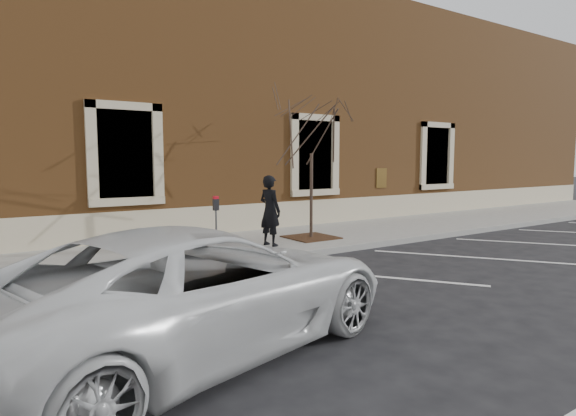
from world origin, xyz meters
TOP-DOWN VIEW (x-y plane):
  - ground at (0.00, 0.00)m, footprint 120.00×120.00m
  - sidewalk_near at (0.00, 1.75)m, footprint 40.00×3.50m
  - curb_near at (0.00, -0.05)m, footprint 40.00×0.12m
  - parking_stripes at (0.00, -2.20)m, footprint 28.00×4.40m
  - building_civic at (0.00, 7.74)m, footprint 40.00×8.62m
  - man at (-0.26, 1.00)m, footprint 0.55×0.71m
  - parking_meter at (-1.84, 0.74)m, footprint 0.12×0.09m
  - tree_grate at (1.28, 1.38)m, footprint 1.23×1.23m
  - sapling at (1.28, 1.38)m, footprint 2.49×2.49m
  - white_truck at (-4.21, -3.72)m, footprint 5.81×3.78m

SIDE VIEW (x-z plane):
  - ground at x=0.00m, z-range 0.00..0.00m
  - parking_stripes at x=0.00m, z-range 0.00..0.01m
  - sidewalk_near at x=0.00m, z-range 0.00..0.15m
  - curb_near at x=0.00m, z-range 0.00..0.15m
  - tree_grate at x=1.28m, z-range 0.15..0.18m
  - white_truck at x=-4.21m, z-range 0.00..1.49m
  - man at x=-0.26m, z-range 0.15..1.88m
  - parking_meter at x=-1.84m, z-range 0.40..1.71m
  - sapling at x=1.28m, z-range 0.98..5.12m
  - building_civic at x=0.00m, z-range 0.00..8.00m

